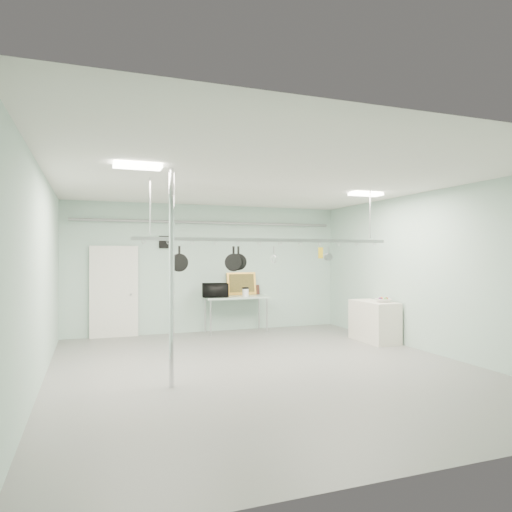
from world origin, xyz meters
name	(u,v)px	position (x,y,z in m)	size (l,w,h in m)	color
floor	(265,368)	(0.00, 0.00, 0.00)	(8.00, 8.00, 0.00)	gray
ceiling	(265,182)	(0.00, 0.00, 3.19)	(7.00, 8.00, 0.02)	silver
back_wall	(209,268)	(0.00, 3.99, 1.60)	(7.00, 0.02, 3.20)	#A3C4B2
right_wall	(430,272)	(3.49, 0.00, 1.60)	(0.02, 8.00, 3.20)	#A3C4B2
door	(114,293)	(-2.30, 3.94, 1.05)	(1.10, 0.10, 2.20)	silver
wall_vent	(165,242)	(-1.10, 3.97, 2.25)	(0.30, 0.04, 0.30)	black
conduit_pipe	(210,223)	(0.00, 3.90, 2.75)	(0.07, 0.07, 6.60)	gray
chrome_pole	(172,278)	(-1.70, -0.60, 1.60)	(0.08, 0.08, 3.20)	silver
prep_table	(236,299)	(0.60, 3.60, 0.83)	(1.60, 0.70, 0.91)	silver
side_cabinet	(374,321)	(3.15, 1.40, 0.45)	(0.60, 1.20, 0.90)	silver
pot_rack	(270,238)	(0.20, 0.30, 2.23)	(4.80, 0.06, 1.00)	#B7B7BC
light_panel_left	(138,166)	(-2.20, -0.80, 3.16)	(0.65, 0.30, 0.05)	white
light_panel_right	(366,194)	(2.40, 0.60, 3.16)	(0.65, 0.30, 0.05)	white
microwave	(215,290)	(0.03, 3.48, 1.07)	(0.61, 0.41, 0.34)	black
coffee_canister	(245,293)	(0.79, 3.42, 1.00)	(0.15, 0.15, 0.19)	white
painting_large	(241,284)	(0.84, 3.90, 1.20)	(0.78, 0.05, 0.58)	gold
painting_small	(254,290)	(1.18, 3.90, 1.03)	(0.30, 0.04, 0.25)	#381B13
fruit_bowl	(383,300)	(3.21, 1.15, 0.94)	(0.33, 0.33, 0.08)	silver
skillet_left	(179,258)	(-1.42, 0.30, 1.88)	(0.30, 0.06, 0.42)	black
skillet_mid	(233,258)	(-0.48, 0.30, 1.88)	(0.30, 0.06, 0.41)	black
skillet_right	(238,258)	(-0.39, 0.30, 1.89)	(0.29, 0.06, 0.39)	black
whisk	(274,254)	(0.28, 0.30, 1.94)	(0.14, 0.14, 0.28)	#B6B7BB
grater	(321,253)	(1.22, 0.30, 1.97)	(0.09, 0.02, 0.22)	yellow
saucepan	(328,254)	(1.38, 0.30, 1.96)	(0.14, 0.09, 0.25)	#A6A6AB
fruit_cluster	(383,299)	(3.21, 1.15, 0.98)	(0.24, 0.24, 0.09)	#AD2310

